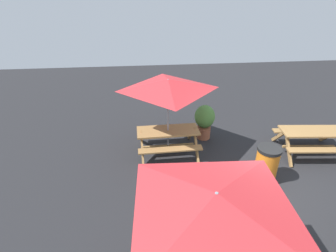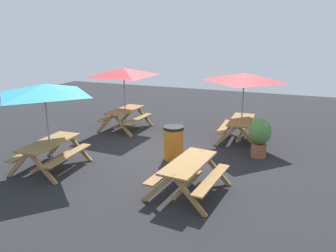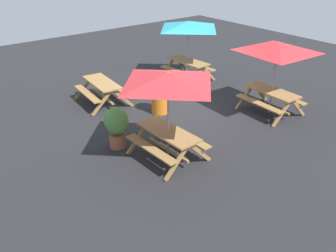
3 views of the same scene
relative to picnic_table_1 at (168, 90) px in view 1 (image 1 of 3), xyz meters
The scene contains 6 objects.
ground_plane 3.67m from the picnic_table_1, 44.60° to the right, with size 24.00×24.00×0.00m, color #232326.
picnic_table_1 is the anchor object (origin of this frame).
picnic_table_2 4.45m from the picnic_table_1, ahead, with size 1.92×1.68×0.81m.
picnic_table_3 4.32m from the picnic_table_1, 88.19° to the right, with size 2.82×2.82×2.34m.
trash_bin_orange 3.18m from the picnic_table_1, 33.05° to the right, with size 0.59×0.59×0.98m.
potted_plant_0 1.97m from the picnic_table_1, 30.42° to the left, with size 0.65×0.65×1.15m.
Camera 1 is at (-2.89, -4.44, 4.49)m, focal length 28.00 mm.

